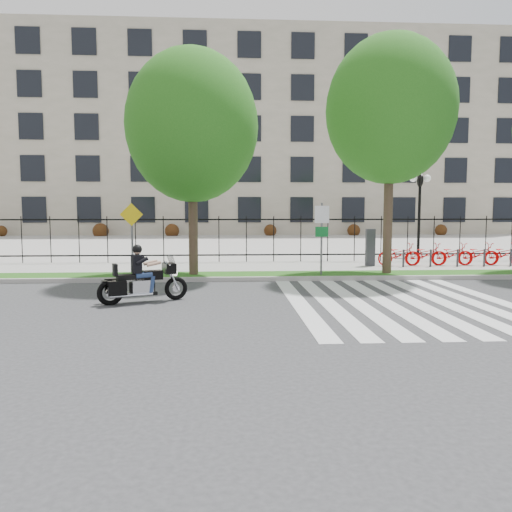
{
  "coord_description": "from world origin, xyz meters",
  "views": [
    {
      "loc": [
        0.35,
        -12.59,
        2.36
      ],
      "look_at": [
        1.26,
        3.0,
        0.96
      ],
      "focal_mm": 35.0,
      "sensor_mm": 36.0,
      "label": 1
    }
  ],
  "objects": [
    {
      "name": "ground",
      "position": [
        0.0,
        0.0,
        0.0
      ],
      "size": [
        120.0,
        120.0,
        0.0
      ],
      "primitive_type": "plane",
      "color": "#313234",
      "rests_on": "ground"
    },
    {
      "name": "street_tree_2",
      "position": [
        6.09,
        4.95,
        5.9
      ],
      "size": [
        4.52,
        4.52,
        8.36
      ],
      "color": "#3D2D21",
      "rests_on": "grass_verge"
    },
    {
      "name": "lamp_post_right",
      "position": [
        10.0,
        12.0,
        3.21
      ],
      "size": [
        1.06,
        0.7,
        4.25
      ],
      "color": "black",
      "rests_on": "ground"
    },
    {
      "name": "iron_fence",
      "position": [
        0.0,
        9.2,
        1.15
      ],
      "size": [
        30.0,
        0.06,
        2.0
      ],
      "primitive_type": null,
      "color": "black",
      "rests_on": "sidewalk"
    },
    {
      "name": "motorcycle_rider",
      "position": [
        -1.83,
        0.36,
        0.6
      ],
      "size": [
        2.23,
        1.22,
        1.82
      ],
      "color": "black",
      "rests_on": "ground"
    },
    {
      "name": "street_tree_1",
      "position": [
        -0.83,
        4.95,
        5.27
      ],
      "size": [
        4.55,
        4.55,
        7.75
      ],
      "color": "#3D2D21",
      "rests_on": "grass_verge"
    },
    {
      "name": "plaza",
      "position": [
        0.0,
        25.0,
        0.05
      ],
      "size": [
        80.0,
        34.0,
        0.1
      ],
      "primitive_type": "cube",
      "color": "#AAA69F",
      "rests_on": "ground"
    },
    {
      "name": "crosswalk_stripes",
      "position": [
        4.83,
        0.0,
        0.01
      ],
      "size": [
        5.7,
        8.0,
        0.01
      ],
      "primitive_type": null,
      "color": "silver",
      "rests_on": "ground"
    },
    {
      "name": "office_building",
      "position": [
        0.0,
        44.92,
        9.97
      ],
      "size": [
        60.0,
        21.9,
        20.15
      ],
      "color": "#9C957E",
      "rests_on": "ground"
    },
    {
      "name": "grass_verge",
      "position": [
        0.0,
        4.95,
        0.07
      ],
      "size": [
        60.0,
        1.5,
        0.15
      ],
      "primitive_type": "cube",
      "color": "#1D4E13",
      "rests_on": "ground"
    },
    {
      "name": "sidewalk",
      "position": [
        0.0,
        7.45,
        0.07
      ],
      "size": [
        60.0,
        3.5,
        0.15
      ],
      "primitive_type": "cube",
      "color": "#AAA69F",
      "rests_on": "ground"
    },
    {
      "name": "bike_share_station",
      "position": [
        11.1,
        7.2,
        0.61
      ],
      "size": [
        9.95,
        0.85,
        1.5
      ],
      "color": "#2D2D33",
      "rests_on": "sidewalk"
    },
    {
      "name": "sign_pole_warning",
      "position": [
        -2.88,
        4.58,
        1.74
      ],
      "size": [
        0.78,
        0.09,
        2.49
      ],
      "color": "#59595B",
      "rests_on": "grass_verge"
    },
    {
      "name": "sign_pole_regulatory",
      "position": [
        3.64,
        4.58,
        1.74
      ],
      "size": [
        0.5,
        0.09,
        2.5
      ],
      "color": "#59595B",
      "rests_on": "grass_verge"
    },
    {
      "name": "curb",
      "position": [
        0.0,
        4.1,
        0.07
      ],
      "size": [
        60.0,
        0.2,
        0.15
      ],
      "primitive_type": "cube",
      "color": "#9C9993",
      "rests_on": "ground"
    }
  ]
}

